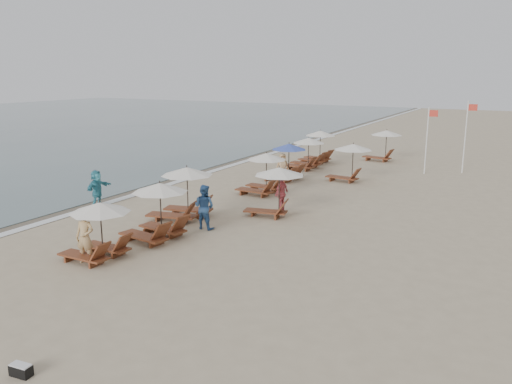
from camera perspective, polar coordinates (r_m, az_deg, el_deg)
The scene contains 21 objects.
ground at distance 17.66m, azimuth 3.11°, elevation -7.90°, with size 160.00×160.00×0.00m, color tan.
wet_sand_band at distance 32.27m, azimuth -9.45°, elevation 1.66°, with size 3.20×140.00×0.01m, color #6B5E4C.
foam_line at distance 31.50m, azimuth -7.57°, elevation 1.46°, with size 0.50×140.00×0.02m, color white.
lounger_station_0 at distance 18.54m, azimuth -17.16°, elevation -4.14°, with size 2.42×2.07×2.05m.
lounger_station_1 at distance 20.14m, azimuth -11.06°, elevation -2.38°, with size 2.63×2.19×2.27m.
lounger_station_2 at distance 22.75m, azimuth -8.14°, elevation -0.39°, with size 2.78×2.49×2.34m.
lounger_station_3 at distance 27.23m, azimuth 0.64°, elevation 1.87°, with size 2.57×2.09×2.20m.
lounger_station_4 at distance 30.80m, azimuth 3.17°, elevation 3.16°, with size 2.60×2.23×2.20m.
lounger_station_5 at distance 34.47m, azimuth 5.37°, elevation 4.13°, with size 2.63×2.12×2.09m.
lounger_station_6 at distance 36.82m, azimuth 6.71°, elevation 4.86°, with size 2.60×2.36×2.30m.
inland_station_0 at distance 22.85m, azimuth 1.96°, elevation 0.66°, with size 2.68×2.24×2.22m.
inland_station_1 at distance 30.72m, azimuth 10.19°, elevation 3.69°, with size 2.67×2.24×2.22m.
inland_station_2 at distance 38.40m, azimuth 13.76°, elevation 5.31°, with size 2.77×2.24×2.22m.
beachgoer_near at distance 18.37m, azimuth -18.35°, elevation -4.75°, with size 0.66×0.43×1.80m, color tan.
beachgoer_mid_a at distance 21.28m, azimuth -5.73°, elevation -1.63°, with size 0.90×0.70×1.86m, color #2F578D.
beachgoer_far_a at distance 23.81m, azimuth 2.82°, elevation -0.15°, with size 1.01×0.42×1.72m, color #C04D54.
beachgoer_far_b at distance 30.39m, azimuth 2.92°, elevation 2.72°, with size 0.82×0.53×1.68m, color tan.
waterline_walker at distance 25.96m, azimuth -17.14°, elevation 0.42°, with size 1.63×0.52×1.76m, color teal.
duffel_bag at distance 12.68m, azimuth -24.50°, elevation -17.43°, with size 0.50×0.29×0.27m.
flag_pole_near at distance 34.15m, azimuth 18.40°, elevation 5.78°, with size 0.59×0.08×4.22m.
flag_pole_far at distance 35.24m, azimuth 22.17°, elevation 5.99°, with size 0.60×0.08×4.57m.
Camera 1 is at (6.99, -14.93, 6.34)m, focal length 36.26 mm.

